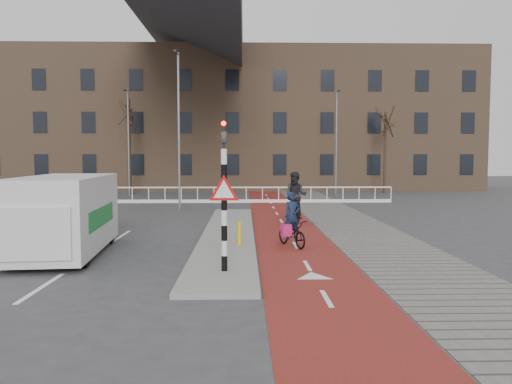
{
  "coord_description": "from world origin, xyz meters",
  "views": [
    {
      "loc": [
        -0.13,
        -13.66,
        2.81
      ],
      "look_at": [
        0.32,
        5.0,
        1.5
      ],
      "focal_mm": 35.0,
      "sensor_mm": 36.0,
      "label": 1
    }
  ],
  "objects": [
    {
      "name": "tree_mid",
      "position": [
        -8.84,
        24.42,
        3.58
      ],
      "size": [
        0.29,
        0.29,
        7.15
      ],
      "primitive_type": "cylinder",
      "color": "black",
      "rests_on": "ground"
    },
    {
      "name": "railing",
      "position": [
        -5.0,
        17.0,
        0.31
      ],
      "size": [
        28.0,
        0.1,
        0.99
      ],
      "color": "silver",
      "rests_on": "ground"
    },
    {
      "name": "traffic_signal",
      "position": [
        -0.6,
        -2.02,
        1.99
      ],
      "size": [
        0.8,
        0.8,
        3.68
      ],
      "color": "black",
      "rests_on": "curb_island"
    },
    {
      "name": "tree_right",
      "position": [
        10.78,
        24.74,
        3.14
      ],
      "size": [
        0.21,
        0.21,
        6.28
      ],
      "primitive_type": "cylinder",
      "color": "black",
      "rests_on": "ground"
    },
    {
      "name": "bollard",
      "position": [
        -0.28,
        1.54,
        0.48
      ],
      "size": [
        0.12,
        0.12,
        0.72
      ],
      "primitive_type": "cylinder",
      "color": "yellow",
      "rests_on": "curb_island"
    },
    {
      "name": "cyclist_near",
      "position": [
        1.36,
        1.77,
        0.58
      ],
      "size": [
        1.17,
        1.69,
        1.71
      ],
      "rotation": [
        0.0,
        0.0,
        0.42
      ],
      "color": "black",
      "rests_on": "bike_lane"
    },
    {
      "name": "curb_island",
      "position": [
        -0.7,
        4.0,
        0.06
      ],
      "size": [
        1.8,
        16.0,
        0.12
      ],
      "primitive_type": "cube",
      "color": "gray",
      "rests_on": "ground"
    },
    {
      "name": "bike_lane",
      "position": [
        1.5,
        10.0,
        0.01
      ],
      "size": [
        2.5,
        60.0,
        0.01
      ],
      "primitive_type": "cube",
      "color": "maroon",
      "rests_on": "ground"
    },
    {
      "name": "ground",
      "position": [
        0.0,
        0.0,
        0.0
      ],
      "size": [
        120.0,
        120.0,
        0.0
      ],
      "primitive_type": "plane",
      "color": "#38383A",
      "rests_on": "ground"
    },
    {
      "name": "streetlight_near",
      "position": [
        -3.6,
        13.1,
        4.16
      ],
      "size": [
        0.12,
        0.12,
        8.31
      ],
      "primitive_type": "cylinder",
      "color": "slate",
      "rests_on": "ground"
    },
    {
      "name": "townhouse_row",
      "position": [
        -3.0,
        32.0,
        7.81
      ],
      "size": [
        46.0,
        10.0,
        15.9
      ],
      "color": "#7F6047",
      "rests_on": "ground"
    },
    {
      "name": "sidewalk",
      "position": [
        4.3,
        10.0,
        0.01
      ],
      "size": [
        3.0,
        60.0,
        0.01
      ],
      "primitive_type": "cube",
      "color": "slate",
      "rests_on": "ground"
    },
    {
      "name": "van",
      "position": [
        -5.29,
        0.69,
        1.19
      ],
      "size": [
        2.53,
        5.41,
        2.26
      ],
      "rotation": [
        0.0,
        0.0,
        0.08
      ],
      "color": "silver",
      "rests_on": "ground"
    },
    {
      "name": "streetlight_left",
      "position": [
        -8.53,
        22.9,
        3.84
      ],
      "size": [
        0.12,
        0.12,
        7.68
      ],
      "primitive_type": "cylinder",
      "color": "slate",
      "rests_on": "ground"
    },
    {
      "name": "cyclist_far",
      "position": [
        2.02,
        6.91,
        0.91
      ],
      "size": [
        1.17,
        2.14,
        2.18
      ],
      "rotation": [
        0.0,
        0.0,
        -0.3
      ],
      "color": "black",
      "rests_on": "bike_lane"
    },
    {
      "name": "streetlight_right",
      "position": [
        6.71,
        23.3,
        3.87
      ],
      "size": [
        0.12,
        0.12,
        7.73
      ],
      "primitive_type": "cylinder",
      "color": "slate",
      "rests_on": "ground"
    }
  ]
}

